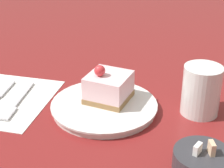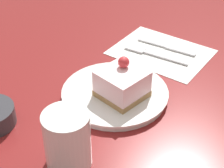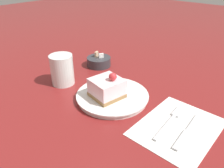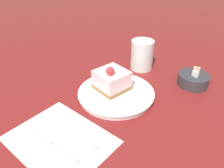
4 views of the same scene
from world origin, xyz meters
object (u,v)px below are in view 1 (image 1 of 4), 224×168
plate (104,106)px  fork (16,103)px  drinking_glass (201,90)px  cake_slice (108,87)px  sugar_bowl (202,161)px  knife (1,94)px

plate → fork: bearing=6.8°
drinking_glass → cake_slice: bearing=5.2°
sugar_bowl → drinking_glass: bearing=-87.3°
cake_slice → knife: cake_slice is taller
fork → knife: size_ratio=1.06×
cake_slice → fork: bearing=23.0°
knife → drinking_glass: (-0.45, -0.03, 0.05)m
knife → fork: bearing=145.2°
sugar_bowl → cake_slice: bearing=-40.6°
fork → drinking_glass: size_ratio=1.62×
cake_slice → knife: (0.26, 0.01, -0.04)m
fork → knife: 0.06m
plate → knife: size_ratio=1.41×
cake_slice → knife: 0.26m
plate → sugar_bowl: (-0.21, 0.16, 0.01)m
plate → fork: 0.20m
plate → fork: (0.20, 0.02, -0.00)m
fork → drinking_glass: bearing=-174.9°
sugar_bowl → knife: bearing=-19.6°
plate → sugar_bowl: sugar_bowl is taller
fork → cake_slice: bearing=-171.4°
plate → sugar_bowl: size_ratio=2.33×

